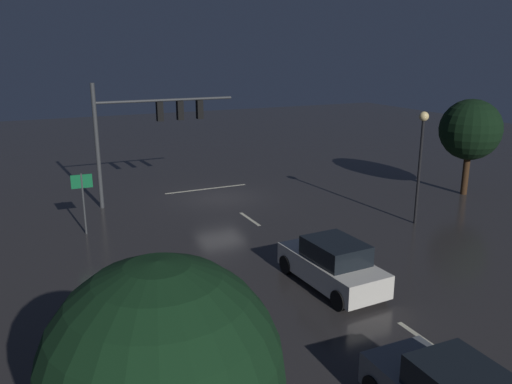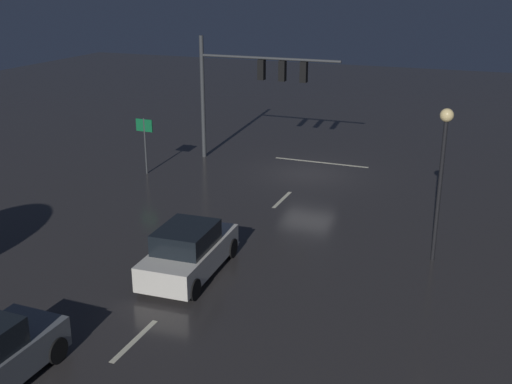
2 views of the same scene
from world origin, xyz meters
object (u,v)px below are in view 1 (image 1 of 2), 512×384
object	(u,v)px
route_sign	(82,191)
tree_left_near	(470,130)
traffic_signal_assembly	(149,121)
tree_right_near	(163,377)
car_approaching	(332,264)
street_lamp_left_kerb	(421,147)

from	to	relation	value
route_sign	tree_left_near	distance (m)	20.55
route_sign	traffic_signal_assembly	bearing A→B (deg)	-136.51
traffic_signal_assembly	tree_right_near	world-z (taller)	traffic_signal_assembly
traffic_signal_assembly	car_approaching	xyz separation A→B (m)	(-3.01, 12.89, -3.54)
tree_left_near	tree_right_near	xyz separation A→B (m)	(21.28, 14.52, -0.05)
street_lamp_left_kerb	route_sign	xyz separation A→B (m)	(14.31, -5.09, -1.67)
route_sign	tree_left_near	bearing A→B (deg)	173.62
car_approaching	tree_right_near	size ratio (longest dim) A/B	0.83
car_approaching	street_lamp_left_kerb	bearing A→B (deg)	-151.28
street_lamp_left_kerb	tree_left_near	bearing A→B (deg)	-155.08
traffic_signal_assembly	tree_left_near	distance (m)	17.46
tree_left_near	route_sign	bearing A→B (deg)	-6.38
tree_left_near	street_lamp_left_kerb	bearing A→B (deg)	24.92
route_sign	tree_left_near	world-z (taller)	tree_left_near
traffic_signal_assembly	street_lamp_left_kerb	size ratio (longest dim) A/B	1.41
traffic_signal_assembly	route_sign	size ratio (longest dim) A/B	2.68
traffic_signal_assembly	tree_left_near	size ratio (longest dim) A/B	1.38
street_lamp_left_kerb	traffic_signal_assembly	bearing A→B (deg)	-40.83
street_lamp_left_kerb	tree_left_near	distance (m)	6.68
traffic_signal_assembly	route_sign	world-z (taller)	traffic_signal_assembly
car_approaching	tree_right_near	bearing A→B (deg)	44.16
street_lamp_left_kerb	tree_left_near	size ratio (longest dim) A/B	0.98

